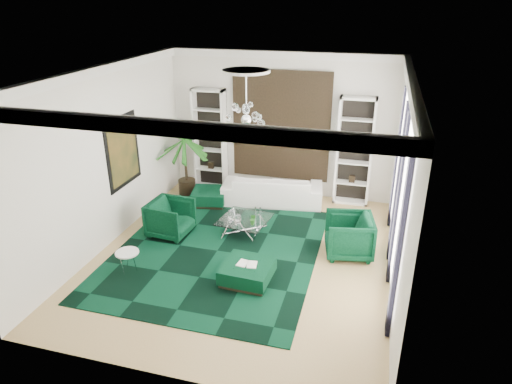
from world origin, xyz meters
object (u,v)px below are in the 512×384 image
(side_table, at_px, (128,262))
(armchair_left, at_px, (170,218))
(sofa, at_px, (272,189))
(armchair_right, at_px, (349,236))
(ottoman_side, at_px, (209,197))
(ottoman_front, at_px, (247,272))
(palm, at_px, (185,150))
(coffee_table, at_px, (245,226))

(side_table, bearing_deg, armchair_left, 84.88)
(sofa, relative_size, armchair_left, 2.84)
(armchair_right, distance_m, side_table, 4.52)
(ottoman_side, relative_size, ottoman_front, 0.93)
(side_table, distance_m, palm, 4.05)
(armchair_left, height_order, ottoman_front, armchair_left)
(sofa, bearing_deg, coffee_table, 75.10)
(side_table, bearing_deg, coffee_table, 50.93)
(palm, bearing_deg, armchair_left, -75.78)
(ottoman_side, bearing_deg, palm, 152.31)
(armchair_right, bearing_deg, sofa, -145.21)
(coffee_table, xyz_separation_m, ottoman_front, (0.60, -1.82, 0.00))
(palm, bearing_deg, ottoman_side, -27.69)
(ottoman_side, height_order, palm, palm)
(sofa, distance_m, ottoman_front, 3.66)
(sofa, xyz_separation_m, coffee_table, (-0.22, -1.82, -0.20))
(sofa, xyz_separation_m, ottoman_side, (-1.57, -0.51, -0.19))
(ottoman_side, bearing_deg, coffee_table, -43.89)
(sofa, distance_m, armchair_right, 3.03)
(armchair_right, relative_size, ottoman_side, 1.14)
(ottoman_front, bearing_deg, palm, 127.96)
(armchair_right, height_order, palm, palm)
(coffee_table, relative_size, side_table, 2.29)
(palm, bearing_deg, ottoman_front, -52.04)
(armchair_left, xyz_separation_m, side_table, (-0.15, -1.65, -0.19))
(sofa, height_order, palm, palm)
(sofa, relative_size, ottoman_front, 2.83)
(coffee_table, bearing_deg, armchair_right, -7.54)
(armchair_left, bearing_deg, palm, 18.71)
(ottoman_front, height_order, side_table, side_table)
(armchair_right, relative_size, side_table, 2.11)
(coffee_table, bearing_deg, side_table, -129.07)
(sofa, xyz_separation_m, palm, (-2.38, -0.08, 0.90))
(ottoman_front, bearing_deg, armchair_left, 149.21)
(armchair_left, bearing_deg, ottoman_side, -3.21)
(ottoman_front, xyz_separation_m, palm, (-2.77, 3.55, 1.09))
(armchair_left, distance_m, ottoman_front, 2.57)
(armchair_left, bearing_deg, ottoman_front, -116.30)
(ottoman_side, xyz_separation_m, side_table, (-0.39, -3.46, 0.03))
(armchair_left, bearing_deg, armchair_right, -82.73)
(armchair_left, relative_size, coffee_table, 0.86)
(coffee_table, height_order, palm, palm)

